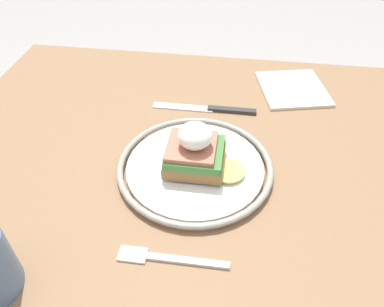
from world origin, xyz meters
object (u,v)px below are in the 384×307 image
object	(u,v)px
fork	(167,258)
knife	(212,109)
sandwich	(194,150)
plate	(192,166)
napkin	(293,89)

from	to	relation	value
fork	knife	distance (m)	0.33
sandwich	plate	bearing A→B (deg)	58.24
plate	fork	size ratio (longest dim) A/B	1.72
plate	sandwich	world-z (taller)	sandwich
fork	knife	xyz separation A→B (m)	(0.33, -0.02, 0.00)
plate	sandwich	distance (m)	0.04
sandwich	napkin	bearing A→B (deg)	-32.68
fork	knife	bearing A→B (deg)	-4.15
plate	napkin	bearing A→B (deg)	-33.29
napkin	fork	bearing A→B (deg)	157.07
fork	knife	world-z (taller)	knife
fork	napkin	xyz separation A→B (m)	(0.42, -0.18, 0.00)
plate	fork	world-z (taller)	plate
knife	napkin	size ratio (longest dim) A/B	1.44
fork	napkin	distance (m)	0.46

